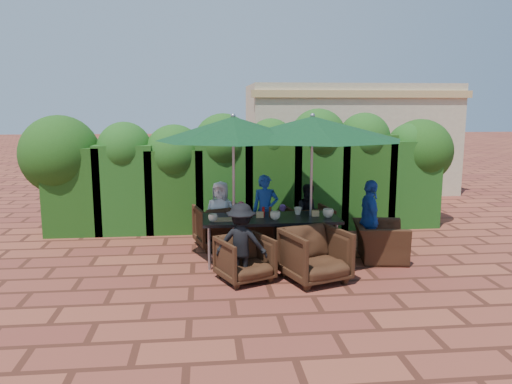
{
  "coord_description": "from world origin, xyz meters",
  "views": [
    {
      "loc": [
        -0.9,
        -8.04,
        2.57
      ],
      "look_at": [
        -0.01,
        0.4,
        1.11
      ],
      "focal_mm": 35.0,
      "sensor_mm": 36.0,
      "label": 1
    }
  ],
  "objects": [
    {
      "name": "adult_far_mid",
      "position": [
        0.21,
        0.91,
        0.66
      ],
      "size": [
        0.49,
        0.41,
        1.33
      ],
      "primitive_type": "imported",
      "rotation": [
        0.0,
        0.0,
        -0.04
      ],
      "color": "#1F4AA9",
      "rests_on": "ground"
    },
    {
      "name": "chair_end_right",
      "position": [
        2.04,
        -0.12,
        0.42
      ],
      "size": [
        0.78,
        1.05,
        0.84
      ],
      "primitive_type": "imported",
      "rotation": [
        0.0,
        0.0,
        1.4
      ],
      "color": "black",
      "rests_on": "ground"
    },
    {
      "name": "cup_b",
      "position": [
        -0.33,
        0.1,
        0.82
      ],
      "size": [
        0.14,
        0.14,
        0.13
      ],
      "primitive_type": "imported",
      "color": "beige",
      "rests_on": "dining_table"
    },
    {
      "name": "cup_c",
      "position": [
        0.24,
        -0.2,
        0.82
      ],
      "size": [
        0.17,
        0.17,
        0.14
      ],
      "primitive_type": "imported",
      "color": "beige",
      "rests_on": "dining_table"
    },
    {
      "name": "pedestrian_c",
      "position": [
        3.35,
        4.41,
        0.89
      ],
      "size": [
        1.25,
        0.99,
        1.77
      ],
      "primitive_type": "imported",
      "rotation": [
        0.0,
        0.0,
        2.66
      ],
      "color": "gray",
      "rests_on": "ground"
    },
    {
      "name": "adult_far_right",
      "position": [
        1.03,
        0.85,
        0.58
      ],
      "size": [
        0.58,
        0.37,
        1.15
      ],
      "primitive_type": "imported",
      "rotation": [
        0.0,
        0.0,
        0.07
      ],
      "color": "black",
      "rests_on": "ground"
    },
    {
      "name": "sauce_bottle",
      "position": [
        0.18,
        0.02,
        0.83
      ],
      "size": [
        0.04,
        0.04,
        0.17
      ],
      "primitive_type": "cylinder",
      "color": "#4C230C",
      "rests_on": "dining_table"
    },
    {
      "name": "cup_d",
      "position": [
        0.68,
        0.15,
        0.81
      ],
      "size": [
        0.13,
        0.13,
        0.13
      ],
      "primitive_type": "imported",
      "color": "beige",
      "rests_on": "dining_table"
    },
    {
      "name": "umbrella_left",
      "position": [
        -0.43,
        -0.03,
        2.21
      ],
      "size": [
        2.49,
        2.49,
        2.46
      ],
      "color": "gray",
      "rests_on": "ground"
    },
    {
      "name": "hedge_wall",
      "position": [
        -0.13,
        2.32,
        1.34
      ],
      "size": [
        9.1,
        1.6,
        2.53
      ],
      "color": "#1A3C10",
      "rests_on": "ground"
    },
    {
      "name": "chair_far_left",
      "position": [
        -0.64,
        0.94,
        0.43
      ],
      "size": [
        1.0,
        0.96,
        0.86
      ],
      "primitive_type": "imported",
      "rotation": [
        0.0,
        0.0,
        3.38
      ],
      "color": "black",
      "rests_on": "ground"
    },
    {
      "name": "serving_tray",
      "position": [
        -0.58,
        -0.15,
        0.76
      ],
      "size": [
        0.35,
        0.25,
        0.02
      ],
      "primitive_type": "cube",
      "color": "olive",
      "rests_on": "dining_table"
    },
    {
      "name": "dining_table",
      "position": [
        0.19,
        -0.02,
        0.67
      ],
      "size": [
        2.26,
        0.9,
        0.75
      ],
      "color": "black",
      "rests_on": "ground"
    },
    {
      "name": "chair_far_right",
      "position": [
        1.04,
        0.95,
        0.4
      ],
      "size": [
        0.88,
        0.84,
        0.8
      ],
      "primitive_type": "imported",
      "rotation": [
        0.0,
        0.0,
        3.3
      ],
      "color": "black",
      "rests_on": "ground"
    },
    {
      "name": "chair_near_left",
      "position": [
        -0.32,
        -0.93,
        0.37
      ],
      "size": [
        0.93,
        0.9,
        0.74
      ],
      "primitive_type": "imported",
      "rotation": [
        0.0,
        0.0,
        0.41
      ],
      "color": "black",
      "rests_on": "ground"
    },
    {
      "name": "cup_a",
      "position": [
        -0.77,
        -0.23,
        0.81
      ],
      "size": [
        0.15,
        0.15,
        0.12
      ],
      "primitive_type": "imported",
      "color": "beige",
      "rests_on": "dining_table"
    },
    {
      "name": "adult_far_left",
      "position": [
        -0.61,
        0.92,
        0.61
      ],
      "size": [
        0.68,
        0.52,
        1.22
      ],
      "primitive_type": "imported",
      "rotation": [
        0.0,
        0.0,
        -0.29
      ],
      "color": "white",
      "rests_on": "ground"
    },
    {
      "name": "umbrella_right",
      "position": [
        0.88,
        0.04,
        2.21
      ],
      "size": [
        3.01,
        3.01,
        2.46
      ],
      "color": "gray",
      "rests_on": "ground"
    },
    {
      "name": "adult_end_right",
      "position": [
        1.86,
        -0.09,
        0.68
      ],
      "size": [
        0.44,
        0.82,
        1.36
      ],
      "primitive_type": "imported",
      "rotation": [
        0.0,
        0.0,
        1.51
      ],
      "color": "#1F4AA9",
      "rests_on": "ground"
    },
    {
      "name": "ketchup_bottle",
      "position": [
        0.07,
        0.01,
        0.83
      ],
      "size": [
        0.04,
        0.04,
        0.17
      ],
      "primitive_type": "cylinder",
      "color": "#B20C0A",
      "rests_on": "dining_table"
    },
    {
      "name": "child_left",
      "position": [
        -0.21,
        1.09,
        0.4
      ],
      "size": [
        0.3,
        0.25,
        0.81
      ],
      "primitive_type": "imported",
      "rotation": [
        0.0,
        0.0,
        -0.05
      ],
      "color": "#D74C68",
      "rests_on": "ground"
    },
    {
      "name": "cup_e",
      "position": [
        1.14,
        -0.11,
        0.82
      ],
      "size": [
        0.18,
        0.18,
        0.14
      ],
      "primitive_type": "imported",
      "color": "beige",
      "rests_on": "dining_table"
    },
    {
      "name": "number_block_right",
      "position": [
        0.94,
        -0.02,
        0.8
      ],
      "size": [
        0.12,
        0.06,
        0.1
      ],
      "primitive_type": "cube",
      "color": "tan",
      "rests_on": "dining_table"
    },
    {
      "name": "building",
      "position": [
        3.5,
        6.99,
        1.61
      ],
      "size": [
        6.2,
        3.08,
        3.2
      ],
      "color": "beige",
      "rests_on": "ground"
    },
    {
      "name": "pedestrian_a",
      "position": [
        1.55,
        4.14,
        0.92
      ],
      "size": [
        1.83,
        1.15,
        1.84
      ],
      "primitive_type": "imported",
      "rotation": [
        0.0,
        0.0,
        2.8
      ],
      "color": "#238036",
      "rests_on": "ground"
    },
    {
      "name": "pedestrian_b",
      "position": [
        2.31,
        4.41,
        0.93
      ],
      "size": [
        1.04,
        0.92,
        1.86
      ],
      "primitive_type": "imported",
      "rotation": [
        0.0,
        0.0,
        3.67
      ],
      "color": "#D74C68",
      "rests_on": "ground"
    },
    {
      "name": "number_block_left",
      "position": [
        0.0,
        -0.03,
        0.8
      ],
      "size": [
        0.12,
        0.06,
        0.1
      ],
      "primitive_type": "cube",
      "color": "tan",
      "rests_on": "dining_table"
    },
    {
      "name": "ground",
      "position": [
        0.0,
        0.0,
        0.0
      ],
      "size": [
        80.0,
        80.0,
        0.0
      ],
      "primitive_type": "plane",
      "color": "brown",
      "rests_on": "ground"
    },
    {
      "name": "adult_near_left",
      "position": [
        -0.37,
        -0.98,
        0.59
      ],
      "size": [
        0.82,
        0.52,
        1.18
      ],
      "primitive_type": "imported",
      "rotation": [
        0.0,
        0.0,
        2.9
      ],
      "color": "black",
      "rests_on": "ground"
    },
    {
      "name": "child_right",
      "position": [
        0.55,
        0.98,
        0.38
      ],
      "size": [
        0.32,
        0.29,
        0.76
      ],
      "primitive_type": "imported",
      "rotation": [
        0.0,
        0.0,
        -0.26
      ],
      "color": "#9753B5",
      "rests_on": "ground"
    },
    {
      "name": "chair_far_mid",
      "position": [
        0.1,
        0.92,
        0.36
      ],
      "size": [
        0.84,
        0.81,
        0.71
      ],
      "primitive_type": "imported",
      "rotation": [
        0.0,
        0.0,
        2.86
      ],
      "color": "black",
      "rests_on": "ground"
    },
    {
      "name": "chair_near_right",
      "position": [
        0.72,
        -1.05,
        0.43
      ],
      "size": [
        1.06,
        1.03,
        0.87
      ],
      "primitive_type": "imported",
      "rotation": [
        0.0,
        0.0,
        0.34
      ],
      "color": "black",
      "rests_on": "ground"
    }
  ]
}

